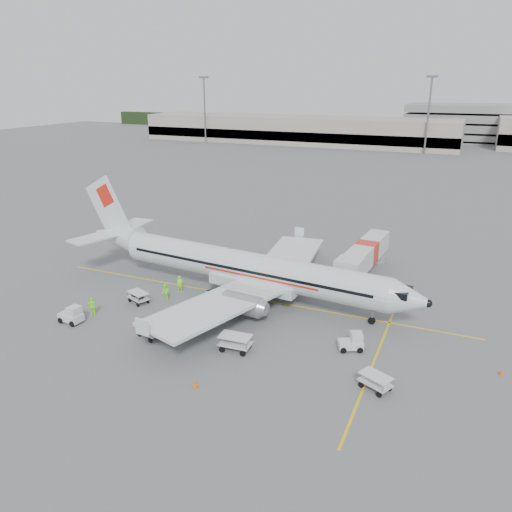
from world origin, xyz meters
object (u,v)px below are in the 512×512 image
object	(u,v)px
tug_fore	(351,341)
tug_aft	(71,314)
aircraft	(248,247)
jet_bridge	(366,260)
belt_loader	(223,290)
tug_mid	(189,320)

from	to	relation	value
tug_fore	tug_aft	xyz separation A→B (m)	(-24.28, -5.21, 0.06)
aircraft	tug_fore	distance (m)	14.39
aircraft	tug_aft	size ratio (longest dim) A/B	17.89
jet_bridge	tug_aft	xyz separation A→B (m)	(-21.98, -21.61, -1.19)
tug_fore	tug_aft	world-z (taller)	tug_aft
aircraft	tug_aft	distance (m)	17.53
jet_bridge	tug_aft	bearing A→B (deg)	-131.08
belt_loader	tug_fore	xyz separation A→B (m)	(13.69, -4.12, -0.53)
tug_aft	tug_mid	bearing A→B (deg)	20.71
jet_bridge	tug_fore	bearing A→B (deg)	-77.63
tug_mid	tug_aft	world-z (taller)	tug_mid
jet_bridge	belt_loader	bearing A→B (deg)	-128.44
tug_aft	aircraft	bearing A→B (deg)	47.98
belt_loader	tug_aft	xyz separation A→B (m)	(-10.59, -9.32, -0.47)
jet_bridge	aircraft	bearing A→B (deg)	-130.18
tug_mid	tug_aft	bearing A→B (deg)	-156.58
tug_fore	aircraft	bearing A→B (deg)	126.54
aircraft	tug_fore	world-z (taller)	aircraft
belt_loader	tug_mid	xyz separation A→B (m)	(-0.10, -6.22, -0.43)
belt_loader	jet_bridge	bearing A→B (deg)	70.48
jet_bridge	tug_aft	world-z (taller)	jet_bridge
aircraft	tug_mid	distance (m)	9.83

